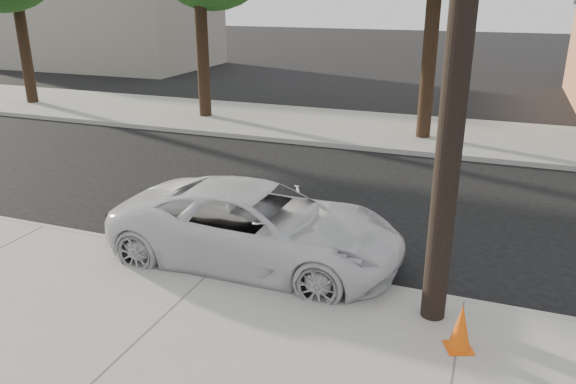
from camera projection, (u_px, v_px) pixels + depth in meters
name	position (u px, v px, depth m)	size (l,w,h in m)	color
ground	(272.00, 222.00, 11.68)	(120.00, 120.00, 0.00)	black
near_sidewalk	(156.00, 328.00, 7.87)	(90.00, 4.40, 0.15)	gray
far_sidewalk	(366.00, 129.00, 19.13)	(90.00, 5.00, 0.15)	gray
curb_near	(226.00, 261.00, 9.80)	(90.00, 0.12, 0.16)	#9E9B93
building_far	(96.00, 24.00, 35.06)	(14.00, 8.00, 5.00)	gray
police_cruiser	(258.00, 226.00, 9.69)	(2.33, 5.05, 1.40)	silver
traffic_cone	(461.00, 328.00, 7.20)	(0.43, 0.43, 0.65)	#EC580C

